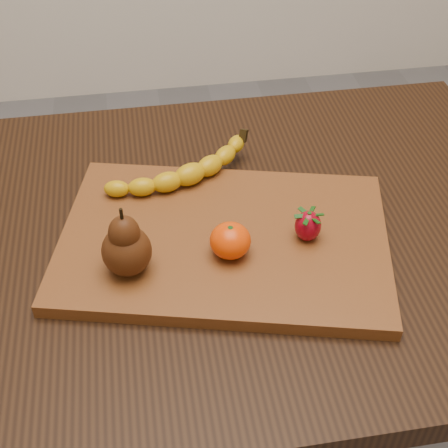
{
  "coord_description": "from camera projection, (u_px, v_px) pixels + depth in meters",
  "views": [
    {
      "loc": [
        -0.1,
        -0.66,
        1.37
      ],
      "look_at": [
        0.0,
        -0.04,
        0.8
      ],
      "focal_mm": 50.0,
      "sensor_mm": 36.0,
      "label": 1
    }
  ],
  "objects": [
    {
      "name": "table",
      "position": [
        220.0,
        274.0,
        0.97
      ],
      "size": [
        1.0,
        0.7,
        0.76
      ],
      "color": "black",
      "rests_on": "ground"
    },
    {
      "name": "cutting_board",
      "position": [
        224.0,
        240.0,
        0.87
      ],
      "size": [
        0.51,
        0.4,
        0.02
      ],
      "primitive_type": "cube",
      "rotation": [
        0.0,
        0.0,
        -0.25
      ],
      "color": "brown",
      "rests_on": "table"
    },
    {
      "name": "banana",
      "position": [
        190.0,
        174.0,
        0.94
      ],
      "size": [
        0.22,
        0.14,
        0.03
      ],
      "primitive_type": null,
      "rotation": [
        0.0,
        0.0,
        0.41
      ],
      "color": "#DAA90A",
      "rests_on": "cutting_board"
    },
    {
      "name": "pear",
      "position": [
        125.0,
        241.0,
        0.78
      ],
      "size": [
        0.08,
        0.08,
        0.1
      ],
      "primitive_type": null,
      "rotation": [
        0.0,
        0.0,
        0.21
      ],
      "color": "#48220B",
      "rests_on": "cutting_board"
    },
    {
      "name": "mandarin",
      "position": [
        230.0,
        241.0,
        0.82
      ],
      "size": [
        0.07,
        0.07,
        0.05
      ],
      "primitive_type": "ellipsoid",
      "rotation": [
        0.0,
        0.0,
        0.3
      ],
      "color": "#F94202",
      "rests_on": "cutting_board"
    },
    {
      "name": "strawberry",
      "position": [
        308.0,
        225.0,
        0.84
      ],
      "size": [
        0.04,
        0.04,
        0.05
      ],
      "primitive_type": null,
      "rotation": [
        0.0,
        0.0,
        -0.05
      ],
      "color": "maroon",
      "rests_on": "cutting_board"
    }
  ]
}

